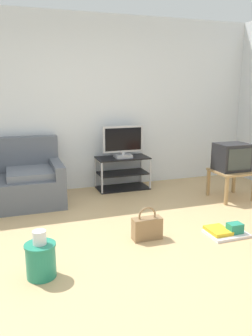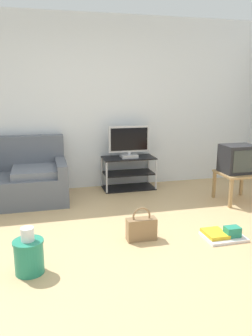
{
  "view_description": "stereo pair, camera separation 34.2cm",
  "coord_description": "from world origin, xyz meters",
  "px_view_note": "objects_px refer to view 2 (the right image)",
  "views": [
    {
      "loc": [
        -1.01,
        -2.88,
        1.6
      ],
      "look_at": [
        0.35,
        1.04,
        0.62
      ],
      "focal_mm": 36.23,
      "sensor_mm": 36.0,
      "label": 1
    },
    {
      "loc": [
        -0.68,
        -2.98,
        1.6
      ],
      "look_at": [
        0.35,
        1.04,
        0.62
      ],
      "focal_mm": 36.23,
      "sensor_mm": 36.0,
      "label": 2
    }
  ],
  "objects_px": {
    "crt_tv": "(238,159)",
    "floor_tray": "(223,235)",
    "couch": "(3,180)",
    "tv_stand": "(129,173)",
    "handbag": "(141,228)",
    "side_table": "(237,177)",
    "cleaning_bucket": "(29,254)",
    "flat_tv": "(129,142)"
  },
  "relations": [
    {
      "from": "crt_tv",
      "to": "floor_tray",
      "type": "relative_size",
      "value": 1.05
    },
    {
      "from": "couch",
      "to": "tv_stand",
      "type": "distance_m",
      "value": 1.91
    },
    {
      "from": "couch",
      "to": "crt_tv",
      "type": "height_order",
      "value": "couch"
    },
    {
      "from": "handbag",
      "to": "floor_tray",
      "type": "bearing_deg",
      "value": -12.19
    },
    {
      "from": "side_table",
      "to": "cleaning_bucket",
      "type": "bearing_deg",
      "value": -155.68
    },
    {
      "from": "crt_tv",
      "to": "floor_tray",
      "type": "distance_m",
      "value": 1.49
    },
    {
      "from": "crt_tv",
      "to": "couch",
      "type": "bearing_deg",
      "value": 166.45
    },
    {
      "from": "tv_stand",
      "to": "side_table",
      "type": "xyz_separation_m",
      "value": [
        1.34,
        -1.0,
        0.1
      ]
    },
    {
      "from": "tv_stand",
      "to": "floor_tray",
      "type": "xyz_separation_m",
      "value": [
        0.52,
        -2.08,
        -0.22
      ]
    },
    {
      "from": "tv_stand",
      "to": "cleaning_bucket",
      "type": "height_order",
      "value": "tv_stand"
    },
    {
      "from": "tv_stand",
      "to": "handbag",
      "type": "xyz_separation_m",
      "value": [
        -0.36,
        -1.89,
        -0.13
      ]
    },
    {
      "from": "tv_stand",
      "to": "cleaning_bucket",
      "type": "bearing_deg",
      "value": -123.39
    },
    {
      "from": "side_table",
      "to": "handbag",
      "type": "relative_size",
      "value": 1.41
    },
    {
      "from": "flat_tv",
      "to": "side_table",
      "type": "bearing_deg",
      "value": -36.06
    },
    {
      "from": "flat_tv",
      "to": "couch",
      "type": "bearing_deg",
      "value": -174.52
    },
    {
      "from": "crt_tv",
      "to": "cleaning_bucket",
      "type": "bearing_deg",
      "value": -155.41
    },
    {
      "from": "tv_stand",
      "to": "flat_tv",
      "type": "xyz_separation_m",
      "value": [
        0.0,
        -0.02,
        0.51
      ]
    },
    {
      "from": "tv_stand",
      "to": "crt_tv",
      "type": "xyz_separation_m",
      "value": [
        1.34,
        -0.98,
        0.36
      ]
    },
    {
      "from": "tv_stand",
      "to": "side_table",
      "type": "relative_size",
      "value": 1.59
    },
    {
      "from": "tv_stand",
      "to": "side_table",
      "type": "height_order",
      "value": "tv_stand"
    },
    {
      "from": "floor_tray",
      "to": "cleaning_bucket",
      "type": "bearing_deg",
      "value": -174.15
    },
    {
      "from": "side_table",
      "to": "cleaning_bucket",
      "type": "xyz_separation_m",
      "value": [
        -2.85,
        -1.29,
        -0.18
      ]
    },
    {
      "from": "couch",
      "to": "crt_tv",
      "type": "xyz_separation_m",
      "value": [
        3.24,
        -0.78,
        0.3
      ]
    },
    {
      "from": "handbag",
      "to": "side_table",
      "type": "bearing_deg",
      "value": 27.7
    },
    {
      "from": "flat_tv",
      "to": "tv_stand",
      "type": "bearing_deg",
      "value": 90.0
    },
    {
      "from": "couch",
      "to": "cleaning_bucket",
      "type": "bearing_deg",
      "value": -79.54
    },
    {
      "from": "floor_tray",
      "to": "crt_tv",
      "type": "bearing_deg",
      "value": 53.1
    },
    {
      "from": "tv_stand",
      "to": "floor_tray",
      "type": "distance_m",
      "value": 2.16
    },
    {
      "from": "handbag",
      "to": "crt_tv",
      "type": "bearing_deg",
      "value": 28.13
    },
    {
      "from": "flat_tv",
      "to": "side_table",
      "type": "distance_m",
      "value": 1.71
    },
    {
      "from": "flat_tv",
      "to": "side_table",
      "type": "relative_size",
      "value": 1.26
    },
    {
      "from": "flat_tv",
      "to": "handbag",
      "type": "distance_m",
      "value": 2.01
    },
    {
      "from": "flat_tv",
      "to": "handbag",
      "type": "relative_size",
      "value": 1.77
    },
    {
      "from": "side_table",
      "to": "handbag",
      "type": "height_order",
      "value": "side_table"
    },
    {
      "from": "side_table",
      "to": "floor_tray",
      "type": "distance_m",
      "value": 1.4
    },
    {
      "from": "cleaning_bucket",
      "to": "floor_tray",
      "type": "distance_m",
      "value": 2.05
    },
    {
      "from": "side_table",
      "to": "couch",
      "type": "bearing_deg",
      "value": 166.18
    },
    {
      "from": "floor_tray",
      "to": "handbag",
      "type": "bearing_deg",
      "value": 167.81
    },
    {
      "from": "couch",
      "to": "handbag",
      "type": "bearing_deg",
      "value": -47.66
    },
    {
      "from": "crt_tv",
      "to": "floor_tray",
      "type": "bearing_deg",
      "value": -126.9
    },
    {
      "from": "tv_stand",
      "to": "crt_tv",
      "type": "bearing_deg",
      "value": -36.23
    },
    {
      "from": "crt_tv",
      "to": "cleaning_bucket",
      "type": "distance_m",
      "value": 3.17
    }
  ]
}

